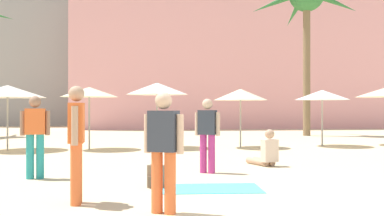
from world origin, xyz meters
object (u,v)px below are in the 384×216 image
object	(u,v)px
palm_tree_left	(307,3)
person_mid_center	(266,153)
person_mid_left	(76,139)
cafe_umbrella_1	(8,91)
beach_towel	(208,188)
cafe_umbrella_2	(157,89)
cafe_umbrella_6	(89,92)
person_near_right	(164,147)
cafe_umbrella_5	(240,95)
backpack	(156,177)
person_mid_right	(35,133)
cafe_umbrella_4	(322,95)
person_far_right	(207,132)

from	to	relation	value
palm_tree_left	person_mid_center	distance (m)	15.53
person_mid_left	person_mid_center	size ratio (longest dim) A/B	1.77
cafe_umbrella_1	person_mid_center	xyz separation A→B (m)	(7.87, -5.25, -1.75)
beach_towel	person_mid_center	size ratio (longest dim) A/B	1.89
cafe_umbrella_2	cafe_umbrella_6	size ratio (longest dim) A/B	1.09
beach_towel	person_near_right	bearing A→B (deg)	-115.63
cafe_umbrella_5	person_mid_left	world-z (taller)	cafe_umbrella_5
backpack	cafe_umbrella_5	bearing A→B (deg)	-177.86
palm_tree_left	cafe_umbrella_5	size ratio (longest dim) A/B	3.95
palm_tree_left	beach_towel	size ratio (longest dim) A/B	4.54
cafe_umbrella_1	cafe_umbrella_2	world-z (taller)	cafe_umbrella_2
person_mid_left	cafe_umbrella_5	bearing A→B (deg)	-118.34
person_near_right	person_mid_right	bearing A→B (deg)	64.18
cafe_umbrella_1	person_mid_right	world-z (taller)	cafe_umbrella_1
cafe_umbrella_2	person_mid_left	size ratio (longest dim) A/B	1.35
cafe_umbrella_5	person_near_right	distance (m)	11.05
cafe_umbrella_4	person_near_right	bearing A→B (deg)	-121.93
palm_tree_left	cafe_umbrella_6	size ratio (longest dim) A/B	3.90
person_far_right	backpack	bearing A→B (deg)	173.70
cafe_umbrella_1	cafe_umbrella_6	xyz separation A→B (m)	(2.83, 0.02, -0.01)
cafe_umbrella_5	person_mid_center	world-z (taller)	cafe_umbrella_5
cafe_umbrella_6	beach_towel	world-z (taller)	cafe_umbrella_6
beach_towel	cafe_umbrella_6	bearing A→B (deg)	110.08
cafe_umbrella_6	person_mid_center	bearing A→B (deg)	-46.22
cafe_umbrella_1	backpack	xyz separation A→B (m)	(4.98, -8.20, -1.88)
cafe_umbrella_1	palm_tree_left	bearing A→B (deg)	28.32
cafe_umbrella_6	backpack	distance (m)	8.70
cafe_umbrella_5	person_mid_left	bearing A→B (deg)	-115.78
palm_tree_left	backpack	xyz separation A→B (m)	(-8.70, -15.58, -7.06)
cafe_umbrella_6	person_mid_left	size ratio (longest dim) A/B	1.24
cafe_umbrella_4	cafe_umbrella_5	size ratio (longest dim) A/B	0.99
cafe_umbrella_4	cafe_umbrella_2	bearing A→B (deg)	-178.65
palm_tree_left	cafe_umbrella_2	distance (m)	12.04
backpack	person_mid_right	xyz separation A→B (m)	(-2.48, 1.36, 0.75)
cafe_umbrella_5	cafe_umbrella_2	bearing A→B (deg)	176.53
beach_towel	person_far_right	xyz separation A→B (m)	(0.29, 2.02, 0.92)
cafe_umbrella_1	person_mid_center	distance (m)	9.62
cafe_umbrella_5	person_near_right	xyz separation A→B (m)	(-3.39, -10.46, -1.07)
cafe_umbrella_1	person_near_right	bearing A→B (deg)	-63.96
cafe_umbrella_5	person_mid_right	xyz separation A→B (m)	(-5.90, -7.03, -1.05)
person_mid_center	person_far_right	world-z (taller)	person_far_right
beach_towel	cafe_umbrella_5	bearing A→B (deg)	73.81
person_mid_right	person_mid_left	size ratio (longest dim) A/B	0.95
cafe_umbrella_5	person_mid_center	xyz separation A→B (m)	(-0.53, -5.44, -1.67)
cafe_umbrella_4	backpack	xyz separation A→B (m)	(-6.77, -8.73, -1.81)
person_mid_left	person_far_right	bearing A→B (deg)	-130.98
cafe_umbrella_1	person_mid_left	distance (m)	10.27
backpack	person_mid_right	bearing A→B (deg)	-94.46
palm_tree_left	backpack	size ratio (longest dim) A/B	20.89
person_mid_right	person_far_right	xyz separation A→B (m)	(3.69, 0.45, -0.02)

